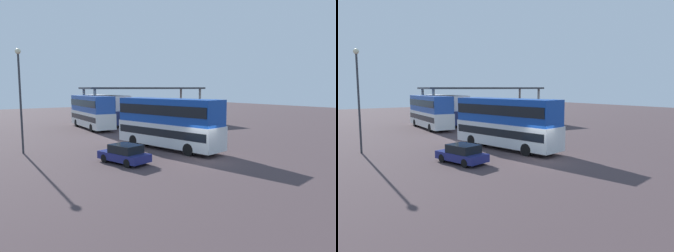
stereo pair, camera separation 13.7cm
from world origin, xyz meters
The scene contains 7 objects.
ground_plane centered at (0.00, 0.00, 0.00)m, with size 140.00×140.00×0.00m, color #443639.
double_decker_main centered at (0.36, 4.96, 2.40)m, with size 4.56×10.85×4.38m.
parked_hatchback centered at (-5.28, 2.24, 0.67)m, with size 2.66×4.17×1.35m.
double_decker_near_canopy centered at (0.18, 22.05, 2.34)m, with size 3.07×10.60×4.28m.
double_decker_mid_row centered at (3.89, 25.90, 2.32)m, with size 2.71×11.21×4.24m.
depot_canopy centered at (9.17, 23.98, 5.04)m, with size 18.37×8.83×5.38m.
lamppost_tall centered at (-10.47, 10.06, 5.23)m, with size 0.44×0.44×8.38m.
Camera 1 is at (-15.47, -17.73, 5.31)m, focal length 34.23 mm.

